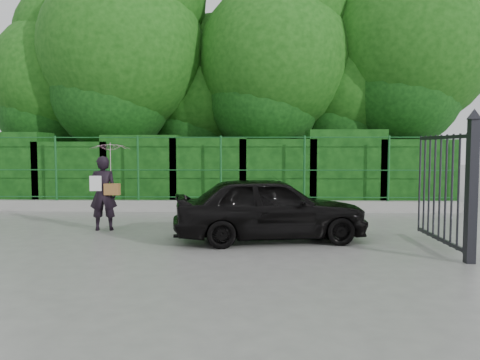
{
  "coord_description": "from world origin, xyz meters",
  "views": [
    {
      "loc": [
        1.25,
        -8.36,
        1.78
      ],
      "look_at": [
        1.01,
        1.3,
        1.1
      ],
      "focal_mm": 35.0,
      "sensor_mm": 36.0,
      "label": 1
    }
  ],
  "objects": [
    {
      "name": "gate",
      "position": [
        4.6,
        -0.72,
        1.19
      ],
      "size": [
        0.22,
        2.33,
        2.36
      ],
      "color": "black",
      "rests_on": "ground"
    },
    {
      "name": "ground",
      "position": [
        0.0,
        0.0,
        0.0
      ],
      "size": [
        80.0,
        80.0,
        0.0
      ],
      "primitive_type": "plane",
      "color": "gray"
    },
    {
      "name": "hedge",
      "position": [
        -0.01,
        5.5,
        1.05
      ],
      "size": [
        14.2,
        1.2,
        2.28
      ],
      "color": "black",
      "rests_on": "ground"
    },
    {
      "name": "fence",
      "position": [
        0.22,
        4.5,
        1.2
      ],
      "size": [
        14.13,
        0.06,
        1.8
      ],
      "color": "#165221",
      "rests_on": "kerb"
    },
    {
      "name": "trees",
      "position": [
        1.14,
        7.74,
        4.62
      ],
      "size": [
        17.1,
        6.15,
        8.08
      ],
      "color": "black",
      "rests_on": "ground"
    },
    {
      "name": "woman",
      "position": [
        -1.83,
        1.53,
        1.22
      ],
      "size": [
        0.88,
        0.85,
        1.89
      ],
      "color": "black",
      "rests_on": "ground"
    },
    {
      "name": "car",
      "position": [
        1.6,
        0.51,
        0.62
      ],
      "size": [
        3.84,
        2.02,
        1.24
      ],
      "primitive_type": "imported",
      "rotation": [
        0.0,
        0.0,
        1.73
      ],
      "color": "black",
      "rests_on": "ground"
    },
    {
      "name": "kerb",
      "position": [
        0.0,
        4.5,
        0.15
      ],
      "size": [
        14.0,
        0.25,
        0.3
      ],
      "primitive_type": "cube",
      "color": "#9E9E99",
      "rests_on": "ground"
    }
  ]
}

